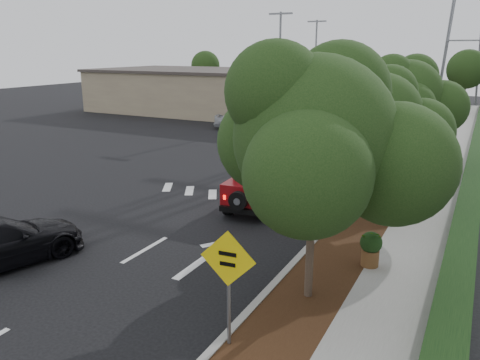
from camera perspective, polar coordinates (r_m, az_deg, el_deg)
The scene contains 18 objects.
ground at distance 15.27m, azimuth -11.48°, elevation -8.33°, with size 120.00×120.00×0.00m, color black.
curb at distance 23.91m, azimuth 16.09°, elevation 0.39°, with size 0.20×70.00×0.15m, color #9E9B93.
planting_strip at distance 23.75m, azimuth 18.44°, elevation 0.06°, with size 1.80×70.00×0.12m, color black.
sidewalk at distance 23.55m, azimuth 22.99°, elevation -0.52°, with size 2.00×70.00×0.12m, color gray.
hedge at distance 23.42m, azimuth 26.47°, elevation -0.15°, with size 0.80×70.00×0.80m, color black.
commercial_building at distance 47.94m, azimuth -4.01°, elevation 10.73°, with size 22.00×12.00×4.00m, color gray.
transmission_tower at distance 59.10m, azimuth 24.81°, elevation 8.33°, with size 7.00×4.00×28.00m, color slate, non-canonical shape.
street_tree_near at distance 12.38m, azimuth 8.26°, elevation -14.19°, with size 3.80×3.80×5.92m, color #183210, non-canonical shape.
street_tree_mid at distance 18.58m, azimuth 15.54°, elevation -4.18°, with size 3.20×3.20×5.32m, color #183210, non-canonical shape.
street_tree_far at distance 24.72m, azimuth 18.82°, elevation 0.48°, with size 3.40×3.40×5.62m, color #183210, non-canonical shape.
light_pole_a at distance 40.31m, azimuth 4.69°, elevation 6.91°, with size 2.00×0.22×9.00m, color slate, non-canonical shape.
light_pole_b at distance 51.79m, azimuth 8.93°, elevation 8.73°, with size 2.00×0.22×9.00m, color slate, non-canonical shape.
red_jeep at distance 18.60m, azimuth 2.31°, elevation -0.42°, with size 1.91×3.83×1.92m.
silver_suv_ahead at distance 25.43m, azimuth 9.11°, elevation 3.37°, with size 2.62×5.68×1.58m, color #97999E.
silver_sedan_oncoming at distance 29.91m, azimuth 3.50°, elevation 5.26°, with size 1.54×4.41×1.45m, color #929599.
parked_suv at distance 36.98m, azimuth 0.33°, elevation 7.35°, with size 1.78×4.43×1.51m, color #A9ABB1.
speed_hump_sign at distance 9.63m, azimuth -1.44°, elevation -11.26°, with size 1.20×0.15×2.56m.
terracotta_planter at distance 13.94m, azimuth 15.67°, elevation -7.71°, with size 0.63×0.63×1.09m.
Camera 1 is at (8.99, -10.70, 6.14)m, focal length 35.00 mm.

